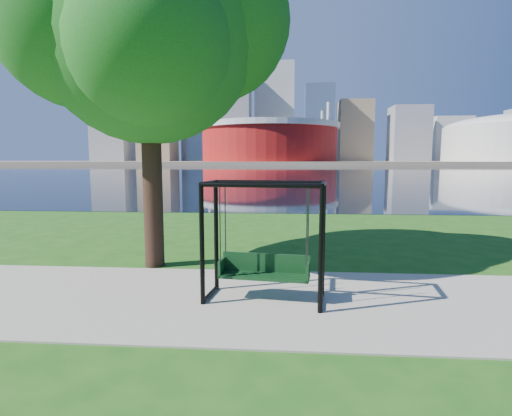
# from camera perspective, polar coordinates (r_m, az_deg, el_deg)

# --- Properties ---
(ground) EXTENTS (900.00, 900.00, 0.00)m
(ground) POSITION_cam_1_polar(r_m,az_deg,el_deg) (8.22, -0.20, -11.95)
(ground) COLOR #1E5114
(ground) RESTS_ON ground
(path) EXTENTS (120.00, 4.00, 0.03)m
(path) POSITION_cam_1_polar(r_m,az_deg,el_deg) (7.75, -0.51, -13.03)
(path) COLOR #9E937F
(path) RESTS_ON ground
(river) EXTENTS (900.00, 180.00, 0.02)m
(river) POSITION_cam_1_polar(r_m,az_deg,el_deg) (109.79, 4.10, 5.43)
(river) COLOR black
(river) RESTS_ON ground
(far_bank) EXTENTS (900.00, 228.00, 2.00)m
(far_bank) POSITION_cam_1_polar(r_m,az_deg,el_deg) (313.76, 4.33, 6.51)
(far_bank) COLOR #937F60
(far_bank) RESTS_ON ground
(stadium) EXTENTS (83.00, 83.00, 32.00)m
(stadium) POSITION_cam_1_polar(r_m,az_deg,el_deg) (243.27, 1.93, 9.55)
(stadium) COLOR maroon
(stadium) RESTS_ON far_bank
(skyline) EXTENTS (392.00, 66.00, 96.50)m
(skyline) POSITION_cam_1_polar(r_m,az_deg,el_deg) (328.87, 3.62, 12.61)
(skyline) COLOR gray
(skyline) RESTS_ON far_bank
(swing) EXTENTS (2.31, 1.22, 2.26)m
(swing) POSITION_cam_1_polar(r_m,az_deg,el_deg) (7.46, 1.21, -5.17)
(swing) COLOR black
(swing) RESTS_ON ground
(park_tree) EXTENTS (6.71, 6.06, 8.33)m
(park_tree) POSITION_cam_1_polar(r_m,az_deg,el_deg) (10.70, -15.41, 23.66)
(park_tree) COLOR black
(park_tree) RESTS_ON ground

